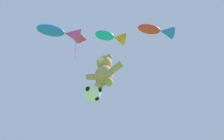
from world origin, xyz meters
The scene contains 6 objects.
teddy_bear_kite centered at (0.45, 6.37, 10.56)m, with size 2.19×0.97×2.23m.
soccer_ball_kite centered at (-0.20, 6.38, 9.35)m, with size 0.98×0.98×0.90m.
fish_kite_crimson centered at (3.51, 7.19, 13.16)m, with size 2.05×1.86×0.74m.
fish_kite_teal centered at (1.15, 5.97, 12.64)m, with size 1.71×1.64×0.74m.
fish_kite_cobalt centered at (-1.33, 4.48, 12.90)m, with size 2.34×2.24×0.86m.
diamond_kite centered at (-1.26, 5.95, 13.78)m, with size 0.77×0.68×2.21m.
Camera 1 is at (5.27, -1.56, 1.24)m, focal length 40.00 mm.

